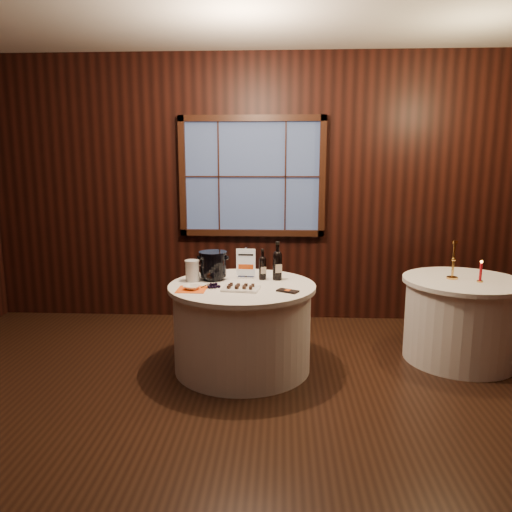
# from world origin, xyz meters

# --- Properties ---
(ground) EXTENTS (6.00, 6.00, 0.00)m
(ground) POSITION_xyz_m (0.00, 0.00, 0.00)
(ground) COLOR black
(ground) RESTS_ON ground
(back_wall) EXTENTS (6.00, 0.10, 3.00)m
(back_wall) POSITION_xyz_m (0.00, 2.48, 1.54)
(back_wall) COLOR black
(back_wall) RESTS_ON ground
(main_table) EXTENTS (1.28, 1.28, 0.77)m
(main_table) POSITION_xyz_m (0.00, 1.00, 0.39)
(main_table) COLOR white
(main_table) RESTS_ON ground
(side_table) EXTENTS (1.08, 1.08, 0.77)m
(side_table) POSITION_xyz_m (2.00, 1.30, 0.39)
(side_table) COLOR white
(side_table) RESTS_ON ground
(sign_stand) EXTENTS (0.18, 0.09, 0.28)m
(sign_stand) POSITION_xyz_m (0.02, 1.24, 0.87)
(sign_stand) COLOR silver
(sign_stand) RESTS_ON main_table
(port_bottle_left) EXTENTS (0.07, 0.08, 0.28)m
(port_bottle_left) POSITION_xyz_m (0.17, 1.20, 0.89)
(port_bottle_left) COLOR black
(port_bottle_left) RESTS_ON main_table
(port_bottle_right) EXTENTS (0.08, 0.09, 0.35)m
(port_bottle_right) POSITION_xyz_m (0.30, 1.19, 0.92)
(port_bottle_right) COLOR black
(port_bottle_right) RESTS_ON main_table
(ice_bucket) EXTENTS (0.25, 0.25, 0.26)m
(ice_bucket) POSITION_xyz_m (-0.27, 1.17, 0.91)
(ice_bucket) COLOR black
(ice_bucket) RESTS_ON main_table
(chocolate_plate) EXTENTS (0.33, 0.24, 0.04)m
(chocolate_plate) POSITION_xyz_m (0.00, 0.82, 0.79)
(chocolate_plate) COLOR white
(chocolate_plate) RESTS_ON main_table
(chocolate_box) EXTENTS (0.19, 0.16, 0.01)m
(chocolate_box) POSITION_xyz_m (0.39, 0.77, 0.78)
(chocolate_box) COLOR black
(chocolate_box) RESTS_ON main_table
(grape_bunch) EXTENTS (0.18, 0.08, 0.04)m
(grape_bunch) POSITION_xyz_m (-0.23, 0.86, 0.79)
(grape_bunch) COLOR black
(grape_bunch) RESTS_ON main_table
(glass_pitcher) EXTENTS (0.17, 0.13, 0.19)m
(glass_pitcher) POSITION_xyz_m (-0.45, 1.10, 0.87)
(glass_pitcher) COLOR silver
(glass_pitcher) RESTS_ON main_table
(orange_napkin) EXTENTS (0.24, 0.24, 0.00)m
(orange_napkin) POSITION_xyz_m (-0.41, 0.80, 0.77)
(orange_napkin) COLOR #F75914
(orange_napkin) RESTS_ON main_table
(cracker_bowl) EXTENTS (0.17, 0.17, 0.03)m
(cracker_bowl) POSITION_xyz_m (-0.41, 0.80, 0.79)
(cracker_bowl) COLOR white
(cracker_bowl) RESTS_ON orange_napkin
(brass_candlestick) EXTENTS (0.10, 0.10, 0.35)m
(brass_candlestick) POSITION_xyz_m (1.90, 1.31, 0.90)
(brass_candlestick) COLOR gold
(brass_candlestick) RESTS_ON side_table
(red_candle) EXTENTS (0.05, 0.05, 0.20)m
(red_candle) POSITION_xyz_m (2.10, 1.19, 0.85)
(red_candle) COLOR gold
(red_candle) RESTS_ON side_table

